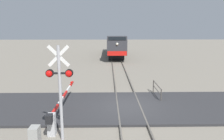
{
  "coord_description": "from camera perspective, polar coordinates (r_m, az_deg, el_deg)",
  "views": [
    {
      "loc": [
        -1.33,
        -12.96,
        5.03
      ],
      "look_at": [
        -1.03,
        2.35,
        1.99
      ],
      "focal_mm": 34.19,
      "sensor_mm": 36.0,
      "label": 1
    }
  ],
  "objects": [
    {
      "name": "crossing_gate",
      "position": [
        11.59,
        -14.59,
        -10.73
      ],
      "size": [
        0.36,
        6.84,
        1.21
      ],
      "color": "silver",
      "rests_on": "ground_plane"
    },
    {
      "name": "rail_track_left",
      "position": [
        13.89,
        1.49,
        -9.67
      ],
      "size": [
        0.08,
        80.0,
        0.15
      ],
      "primitive_type": "cube",
      "color": "#59544C",
      "rests_on": "ground_plane"
    },
    {
      "name": "rail_track_right",
      "position": [
        14.02,
        7.44,
        -9.56
      ],
      "size": [
        0.08,
        80.0,
        0.15
      ],
      "primitive_type": "cube",
      "color": "#59544C",
      "rests_on": "ground_plane"
    },
    {
      "name": "road_surface",
      "position": [
        13.94,
        4.48,
        -9.64
      ],
      "size": [
        36.0,
        5.61,
        0.14
      ],
      "primitive_type": "cube",
      "color": "#2D2D30",
      "rests_on": "ground_plane"
    },
    {
      "name": "ground_plane",
      "position": [
        13.96,
        4.48,
        -9.91
      ],
      "size": [
        160.0,
        160.0,
        0.0
      ],
      "primitive_type": "plane",
      "color": "gray"
    },
    {
      "name": "crossing_signal",
      "position": [
        9.54,
        -13.82,
        -3.15
      ],
      "size": [
        1.18,
        0.33,
        4.32
      ],
      "color": "#ADADB2",
      "rests_on": "ground_plane"
    },
    {
      "name": "guard_railing",
      "position": [
        16.09,
        11.96,
        -4.93
      ],
      "size": [
        0.08,
        2.57,
        0.95
      ],
      "color": "#4C4742",
      "rests_on": "ground_plane"
    },
    {
      "name": "locomotive",
      "position": [
        39.22,
        0.83,
        6.79
      ],
      "size": [
        2.94,
        17.86,
        3.81
      ],
      "color": "black",
      "rests_on": "ground_plane"
    }
  ]
}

